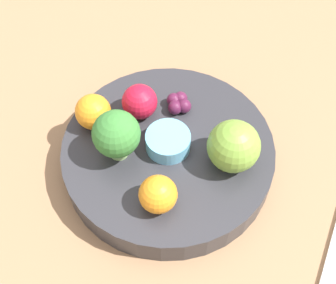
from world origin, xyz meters
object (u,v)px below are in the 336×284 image
(small_cup, at_px, (168,141))
(bowl, at_px, (168,155))
(broccoli, at_px, (116,135))
(orange_front, at_px, (93,112))
(apple_green, at_px, (140,102))
(apple_red, at_px, (234,146))
(grape_cluster, at_px, (178,103))
(orange_back, at_px, (158,194))

(small_cup, bearing_deg, bowl, -106.26)
(broccoli, height_order, orange_front, broccoli)
(bowl, distance_m, apple_green, 0.08)
(bowl, xyz_separation_m, apple_red, (0.08, 0.01, 0.05))
(broccoli, height_order, small_cup, broccoli)
(apple_red, relative_size, small_cup, 1.14)
(apple_green, xyz_separation_m, small_cup, (0.06, -0.03, -0.01))
(broccoli, xyz_separation_m, apple_green, (-0.01, 0.07, -0.02))
(orange_front, bearing_deg, bowl, 4.27)
(apple_green, xyz_separation_m, orange_front, (-0.05, -0.04, -0.00))
(apple_green, relative_size, orange_front, 1.00)
(orange_front, distance_m, grape_cluster, 0.11)
(apple_green, relative_size, grape_cluster, 1.28)
(bowl, distance_m, broccoli, 0.09)
(apple_red, bearing_deg, small_cup, -169.73)
(apple_green, height_order, orange_back, apple_green)
(broccoli, distance_m, small_cup, 0.07)
(bowl, height_order, small_cup, small_cup)
(grape_cluster, relative_size, small_cup, 0.64)
(bowl, height_order, grape_cluster, grape_cluster)
(apple_red, xyz_separation_m, orange_back, (-0.05, -0.09, -0.01))
(broccoli, bearing_deg, bowl, 35.03)
(bowl, distance_m, orange_back, 0.09)
(apple_green, bearing_deg, small_cup, -29.62)
(bowl, bearing_deg, orange_front, -175.73)
(orange_back, relative_size, grape_cluster, 1.24)
(broccoli, distance_m, orange_front, 0.06)
(apple_red, height_order, orange_front, apple_red)
(bowl, bearing_deg, grape_cluster, 103.67)
(broccoli, relative_size, small_cup, 1.25)
(small_cup, bearing_deg, apple_red, 10.27)
(orange_front, xyz_separation_m, small_cup, (0.10, 0.01, -0.01))
(bowl, relative_size, apple_green, 5.86)
(bowl, height_order, orange_front, orange_front)
(orange_front, height_order, orange_back, orange_front)
(broccoli, distance_m, grape_cluster, 0.11)
(broccoli, relative_size, orange_front, 1.53)
(apple_red, distance_m, small_cup, 0.08)
(broccoli, height_order, grape_cluster, broccoli)
(apple_green, relative_size, small_cup, 0.82)
(orange_back, bearing_deg, apple_green, 126.58)
(apple_green, distance_m, orange_front, 0.06)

